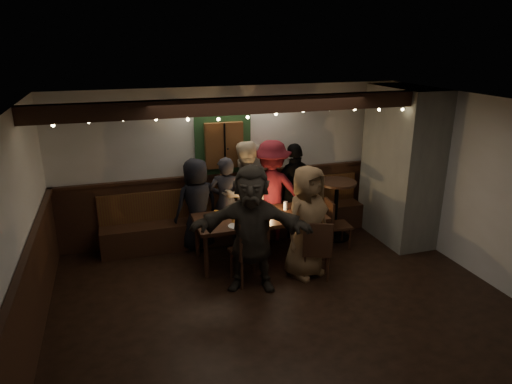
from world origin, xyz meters
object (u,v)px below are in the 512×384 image
object	(u,v)px
dining_table	(260,220)
chair_near_left	(251,248)
person_g	(307,222)
person_b	(226,202)
person_e	(295,190)
person_c	(244,193)
person_a	(197,204)
person_d	(272,191)
chair_near_right	(317,247)
chair_end	(334,221)
person_f	(251,229)
high_top	(336,202)

from	to	relation	value
dining_table	chair_near_left	size ratio (longest dim) A/B	2.03
person_g	dining_table	bearing A→B (deg)	101.68
person_b	person_e	bearing A→B (deg)	-155.03
person_b	person_c	distance (m)	0.35
person_a	person_d	distance (m)	1.29
chair_near_right	chair_end	size ratio (longest dim) A/B	1.08
person_d	person_f	xyz separation A→B (m)	(-0.81, -1.48, 0.02)
chair_near_left	person_g	xyz separation A→B (m)	(0.85, 0.03, 0.27)
person_d	person_f	bearing A→B (deg)	78.40
chair_near_left	person_a	size ratio (longest dim) A/B	0.65
dining_table	person_c	size ratio (longest dim) A/B	1.15
chair_end	person_b	bearing A→B (deg)	159.56
person_a	person_d	xyz separation A→B (m)	(1.28, -0.02, 0.11)
high_top	person_e	distance (m)	0.74
chair_near_right	dining_table	bearing A→B (deg)	123.41
person_a	high_top	bearing A→B (deg)	156.14
high_top	person_b	xyz separation A→B (m)	(-1.89, 0.25, 0.12)
chair_near_left	person_b	world-z (taller)	person_b
dining_table	person_a	world-z (taller)	person_a
chair_near_left	person_f	distance (m)	0.34
person_d	high_top	bearing A→B (deg)	-178.66
high_top	person_a	world-z (taller)	person_a
dining_table	person_b	bearing A→B (deg)	121.11
chair_near_left	person_g	size ratio (longest dim) A/B	0.60
person_e	person_f	distance (m)	1.95
person_c	chair_near_right	bearing A→B (deg)	88.65
high_top	person_g	bearing A→B (deg)	-133.73
person_c	dining_table	bearing A→B (deg)	71.05
dining_table	person_b	world-z (taller)	person_b
chair_end	high_top	size ratio (longest dim) A/B	0.82
person_b	person_e	distance (m)	1.25
chair_near_left	person_g	world-z (taller)	person_g
chair_near_left	person_a	xyz separation A→B (m)	(-0.49, 1.43, 0.20)
person_c	person_g	world-z (taller)	person_c
person_b	person_d	distance (m)	0.82
person_a	person_f	xyz separation A→B (m)	(0.47, -1.50, 0.12)
chair_end	person_c	world-z (taller)	person_c
person_g	person_b	bearing A→B (deg)	99.81
person_b	person_g	world-z (taller)	person_g
chair_end	person_d	xyz separation A→B (m)	(-0.86, 0.67, 0.40)
high_top	person_f	size ratio (longest dim) A/B	0.58
person_f	person_g	world-z (taller)	person_f
high_top	person_b	bearing A→B (deg)	172.35
dining_table	person_a	size ratio (longest dim) A/B	1.32
person_c	chair_end	bearing A→B (deg)	129.75
chair_near_left	chair_end	xyz separation A→B (m)	(1.65, 0.73, -0.09)
high_top	person_c	xyz separation A→B (m)	(-1.56, 0.32, 0.23)
high_top	person_d	xyz separation A→B (m)	(-1.07, 0.30, 0.22)
dining_table	person_c	distance (m)	0.73
person_a	person_d	world-z (taller)	person_d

